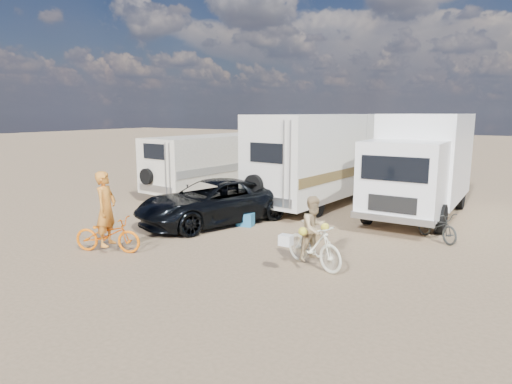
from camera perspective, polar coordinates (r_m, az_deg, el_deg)
The scene contains 12 objects.
ground at distance 11.50m, azimuth -4.79°, elevation -8.02°, with size 140.00×140.00×0.00m, color #927657.
rv_main at distance 17.72m, azimuth 8.36°, elevation 4.14°, with size 2.41×7.35×3.51m, color silver, non-canonical shape.
rv_left at distance 19.96m, azimuth -5.69°, elevation 3.51°, with size 2.25×6.47×2.57m, color white, non-canonical shape.
box_truck at distance 16.34m, azimuth 20.28°, elevation 3.16°, with size 2.50×6.75×3.53m, color white, non-canonical shape.
dark_suv at distance 14.57m, azimuth -5.63°, elevation -1.26°, with size 2.34×5.08×1.41m, color black.
bike_man at distance 12.20m, azimuth -18.49°, elevation -5.18°, with size 0.62×1.77×0.93m, color orange.
bike_woman at distance 10.52m, azimuth 7.40°, elevation -6.75°, with size 0.50×1.78×1.07m, color #E8E8C9.
rider_man at distance 12.08m, azimuth -18.62°, elevation -2.87°, with size 0.71×0.46×1.94m, color orange.
rider_woman at distance 10.46m, azimuth 7.43°, elevation -5.59°, with size 0.74×0.57×1.52m, color tan.
bike_parked at distance 13.64m, azimuth 22.20°, elevation -4.01°, with size 0.56×1.60×0.84m, color #292B29.
cooler at distance 14.24m, azimuth -1.38°, elevation -3.54°, with size 0.52×0.38×0.42m, color teal.
crate at distance 12.62m, azimuth 6.85°, elevation -5.56°, with size 0.44×0.44×0.35m, color #95774B.
Camera 1 is at (6.28, -8.94, 3.59)m, focal length 31.19 mm.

